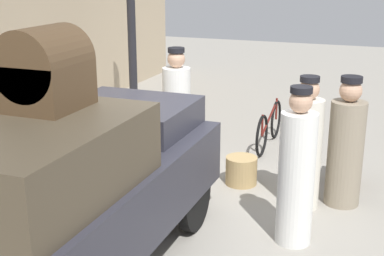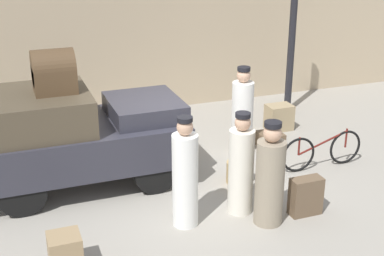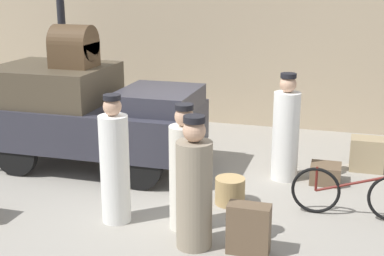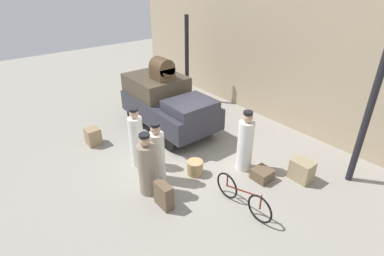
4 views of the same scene
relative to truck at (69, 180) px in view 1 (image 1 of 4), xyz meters
The scene contains 13 objects.
ground_plane 2.11m from the truck, 21.52° to the right, with size 30.00×30.00×0.00m, color gray.
canopy_pillar_right 5.79m from the truck, 21.11° to the left, with size 0.16×0.16×3.40m.
truck is the anchor object (origin of this frame).
bicycle 4.49m from the truck, 12.07° to the right, with size 1.66×0.04×0.70m.
wicker_basket 2.92m from the truck, 19.59° to the right, with size 0.43×0.43×0.38m.
porter_carrying_trunk 3.29m from the truck, ahead, with size 0.42×0.42×1.72m.
conductor_in_dark_uniform 3.41m from the truck, 42.48° to the right, with size 0.43×0.43×1.63m.
porter_standing_middle 2.33m from the truck, 55.36° to the right, with size 0.38×0.38×1.72m.
porter_with_bicycle 2.92m from the truck, 39.38° to the right, with size 0.39×0.39×1.65m.
suitcase_tan_flat 3.96m from the truck, 35.74° to the right, with size 0.50×0.24×0.61m.
trunk_umber_medium 4.74m from the truck, 13.15° to the left, with size 0.55×0.41×0.56m.
trunk_wicker_pale 4.02m from the truck, ahead, with size 0.47×0.47×0.29m.
trunk_on_truck_roof 1.10m from the truck, behind, with size 0.66×0.60×0.70m.
Camera 1 is at (-5.69, -2.07, 2.88)m, focal length 50.00 mm.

